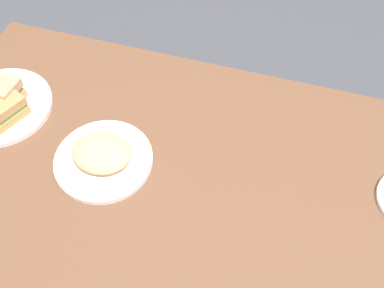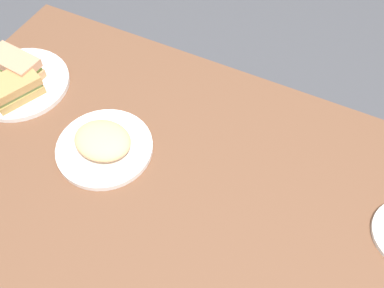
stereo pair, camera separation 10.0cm
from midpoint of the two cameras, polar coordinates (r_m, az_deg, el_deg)
dining_table at (r=1.04m, az=0.54°, el=-8.09°), size 1.32×0.81×0.74m
sandwich_plate at (r=1.22m, az=-19.17°, el=7.27°), size 0.25×0.25×0.01m
sandwich_front at (r=1.22m, az=-19.66°, el=9.33°), size 0.14×0.08×0.06m
sandwich_back at (r=1.17m, az=-19.71°, el=6.71°), size 0.12×0.14×0.05m
side_plate at (r=1.04m, az=-8.53°, el=-0.69°), size 0.22×0.22×0.01m
side_food_pile at (r=1.01m, az=-8.72°, el=0.26°), size 0.13×0.11×0.04m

